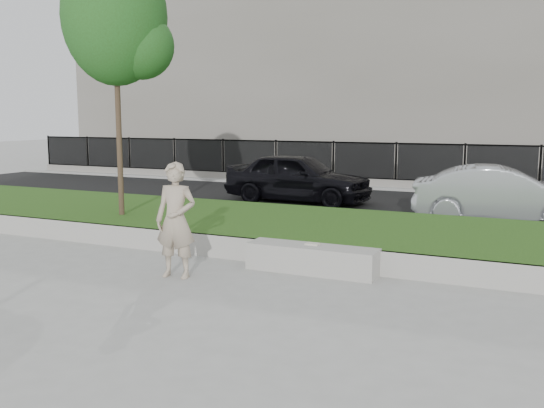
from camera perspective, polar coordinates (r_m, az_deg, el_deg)
The scene contains 13 objects.
ground at distance 9.34m, azimuth -2.56°, elevation -7.04°, with size 90.00×90.00×0.00m, color gray.
grass_bank at distance 11.96m, azimuth 4.11°, elevation -2.66°, with size 34.00×4.00×0.40m, color black.
grass_kerb at distance 10.20m, azimuth 0.15°, elevation -4.56°, with size 34.00×0.08×0.40m, color gray.
street at distance 17.17m, azimuth 10.70°, elevation -0.06°, with size 34.00×7.00×0.04m, color black.
far_pavement at distance 21.52m, azimuth 13.70°, elevation 1.62°, with size 34.00×3.00×0.12m, color gray.
iron_fence at distance 20.50m, azimuth 13.18°, elevation 2.68°, with size 32.00×0.30×1.50m.
building_facade at distance 28.40m, azimuth 16.94°, elevation 13.05°, with size 34.00×10.00×10.00m, color slate.
stone_bench at distance 9.68m, azimuth 3.78°, elevation -5.18°, with size 2.11×0.53×0.43m, color gray.
man at distance 9.36m, azimuth -9.04°, elevation -1.52°, with size 0.65×0.43×1.78m, color tan.
book at distance 9.70m, azimuth 3.85°, elevation -3.77°, with size 0.22×0.16×0.02m, color beige.
young_tree at distance 13.17m, azimuth -14.20°, elevation 16.27°, with size 2.22×2.12×5.44m.
car_dark at distance 17.09m, azimuth 2.46°, elevation 2.50°, with size 1.67×4.16×1.42m, color black.
car_silver at distance 14.80m, azimuth 20.76°, elevation 0.85°, with size 1.38×3.94×1.30m, color #93969B.
Camera 1 is at (4.19, -7.97, 2.47)m, focal length 40.00 mm.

